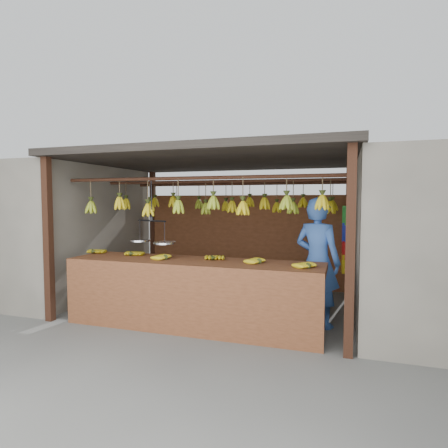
% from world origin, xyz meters
% --- Properties ---
extents(ground, '(80.00, 80.00, 0.00)m').
position_xyz_m(ground, '(0.00, 0.00, 0.00)').
color(ground, '#5B5B57').
extents(stall, '(4.30, 3.30, 2.40)m').
position_xyz_m(stall, '(0.00, 0.33, 1.97)').
color(stall, black).
rests_on(stall, ground).
extents(neighbor_left, '(3.00, 3.00, 2.30)m').
position_xyz_m(neighbor_left, '(-3.60, 0.00, 1.15)').
color(neighbor_left, slate).
rests_on(neighbor_left, ground).
extents(counter, '(3.47, 0.78, 0.96)m').
position_xyz_m(counter, '(0.02, -1.23, 0.70)').
color(counter, brown).
rests_on(counter, ground).
extents(hanging_bananas, '(3.57, 2.22, 0.39)m').
position_xyz_m(hanging_bananas, '(0.02, -0.01, 1.62)').
color(hanging_bananas, '#92A523').
rests_on(hanging_bananas, ground).
extents(balance_scale, '(0.78, 0.47, 0.90)m').
position_xyz_m(balance_scale, '(-0.65, -1.00, 1.16)').
color(balance_scale, black).
rests_on(balance_scale, ground).
extents(vendor, '(0.75, 0.63, 1.74)m').
position_xyz_m(vendor, '(1.60, -0.55, 0.87)').
color(vendor, '#3359A5').
rests_on(vendor, ground).
extents(bag_bundles, '(0.08, 0.26, 1.21)m').
position_xyz_m(bag_bundles, '(1.94, 1.35, 0.98)').
color(bag_bundles, '#199926').
rests_on(bag_bundles, ground).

